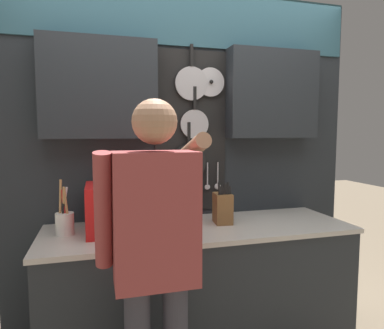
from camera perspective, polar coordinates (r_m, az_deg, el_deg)
base_cabinet_counter at (r=2.42m, az=1.33°, el=-20.76°), size 1.98×0.67×0.91m
back_wall_unit at (r=2.46m, az=-0.73°, el=4.88°), size 2.55×0.20×2.51m
microwave at (r=2.18m, az=-10.78°, el=-6.98°), size 0.49×0.38×0.29m
knife_block at (r=2.32m, az=5.13°, el=-7.17°), size 0.13×0.16×0.28m
utensil_crock at (r=2.19m, az=-20.47°, el=-8.85°), size 0.11×0.11×0.33m
person at (r=1.64m, az=-6.12°, el=-13.34°), size 0.54×0.65×1.67m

